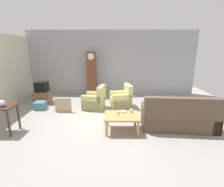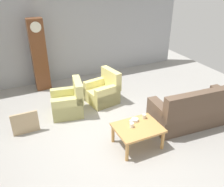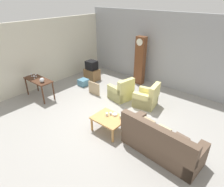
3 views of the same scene
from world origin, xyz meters
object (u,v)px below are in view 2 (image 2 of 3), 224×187
cup_cream_tall (144,116)px  grandfather_clock (39,55)px  armchair_olive_far (103,92)px  framed_picture_leaning (25,123)px  cup_blue_rimmed (131,122)px  cup_white_porcelain (132,125)px  bowl_white_stacked (135,120)px  coffee_table_wood (138,130)px  armchair_olive_near (69,103)px  couch_floral (195,111)px

cup_cream_tall → grandfather_clock: bearing=114.8°
armchair_olive_far → grandfather_clock: grandfather_clock is taller
armchair_olive_far → framed_picture_leaning: size_ratio=1.53×
grandfather_clock → cup_cream_tall: grandfather_clock is taller
cup_blue_rimmed → cup_white_porcelain: bearing=-113.5°
grandfather_clock → framed_picture_leaning: grandfather_clock is taller
bowl_white_stacked → cup_cream_tall: bearing=1.9°
armchair_olive_far → bowl_white_stacked: (-0.04, -1.85, 0.20)m
grandfather_clock → coffee_table_wood: bearing=-70.5°
armchair_olive_near → bowl_white_stacked: bearing=-58.3°
coffee_table_wood → grandfather_clock: 3.94m
armchair_olive_near → grandfather_clock: grandfather_clock is taller
bowl_white_stacked → cup_white_porcelain: bearing=-135.9°
couch_floral → armchair_olive_near: couch_floral is taller
armchair_olive_far → cup_cream_tall: (0.19, -1.84, 0.22)m
grandfather_clock → bowl_white_stacked: size_ratio=14.58×
framed_picture_leaning → coffee_table_wood: bearing=-34.8°
cup_blue_rimmed → armchair_olive_near: bearing=117.8°
couch_floral → grandfather_clock: (-2.96, 3.52, 0.74)m
armchair_olive_far → framed_picture_leaning: (-2.20, -0.60, -0.04)m
couch_floral → bowl_white_stacked: 1.63m
cup_blue_rimmed → bowl_white_stacked: size_ratio=0.51×
armchair_olive_far → framed_picture_leaning: armchair_olive_far is taller
armchair_olive_far → cup_cream_tall: 1.86m
cup_blue_rimmed → framed_picture_leaning: bearing=147.5°
cup_white_porcelain → cup_blue_rimmed: bearing=66.5°
armchair_olive_near → armchair_olive_far: size_ratio=1.00×
armchair_olive_far → coffee_table_wood: 2.07m
armchair_olive_near → cup_blue_rimmed: 1.94m
cup_white_porcelain → cup_blue_rimmed: 0.13m
couch_floral → armchair_olive_near: 3.16m
couch_floral → bowl_white_stacked: couch_floral is taller
armchair_olive_near → grandfather_clock: size_ratio=0.42×
cup_blue_rimmed → cup_cream_tall: (0.36, 0.06, 0.01)m
armchair_olive_near → cup_cream_tall: size_ratio=9.66×
armchair_olive_far → cup_blue_rimmed: 1.92m
couch_floral → framed_picture_leaning: size_ratio=3.60×
cup_blue_rimmed → bowl_white_stacked: 0.13m
cup_white_porcelain → cup_cream_tall: 0.45m
cup_cream_tall → bowl_white_stacked: bearing=-178.1°
armchair_olive_near → coffee_table_wood: size_ratio=0.96×
bowl_white_stacked → couch_floral: bearing=-3.1°
armchair_olive_near → cup_blue_rimmed: armchair_olive_near is taller
armchair_olive_far → bowl_white_stacked: size_ratio=6.14×
couch_floral → cup_cream_tall: couch_floral is taller
coffee_table_wood → framed_picture_leaning: size_ratio=1.60×
cup_white_porcelain → cup_blue_rimmed: size_ratio=1.27×
couch_floral → bowl_white_stacked: bearing=176.9°
grandfather_clock → bowl_white_stacked: bearing=-68.6°
framed_picture_leaning → bowl_white_stacked: 2.50m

